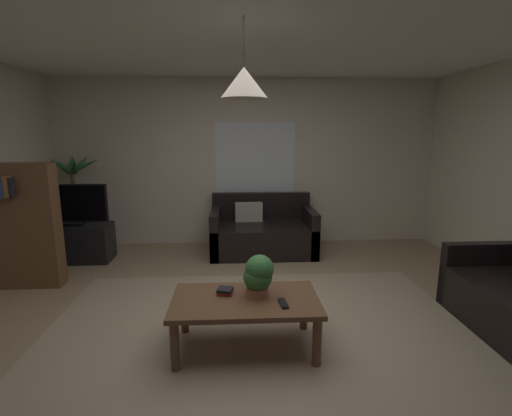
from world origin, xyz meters
TOP-DOWN VIEW (x-y plane):
  - floor at (0.00, 0.00)m, footprint 5.77×5.46m
  - rug at (0.00, -0.20)m, footprint 3.75×3.00m
  - wall_back at (0.00, 2.76)m, footprint 5.89×0.06m
  - ceiling at (0.00, 0.00)m, footprint 5.77×5.46m
  - window_pane at (0.12, 2.73)m, footprint 1.20×0.01m
  - couch_under_window at (0.20, 2.22)m, footprint 1.48×0.89m
  - coffee_table at (-0.12, -0.25)m, footprint 1.17×0.66m
  - book_on_table_0 at (-0.28, -0.16)m, footprint 0.14×0.12m
  - book_on_table_1 at (-0.28, -0.17)m, footprint 0.14×0.13m
  - remote_on_table_0 at (0.17, -0.38)m, footprint 0.07×0.16m
  - potted_plant_on_table at (-0.01, -0.21)m, footprint 0.25×0.23m
  - tv_stand at (-2.33, 1.98)m, footprint 0.90×0.44m
  - tv at (-2.33, 1.96)m, footprint 0.90×0.16m
  - potted_palm_corner at (-2.51, 2.48)m, footprint 0.78×0.73m
  - bookshelf_corner at (-2.52, 1.13)m, footprint 0.70×0.31m
  - pendant_lamp at (-0.12, -0.25)m, footprint 0.34×0.34m

SIDE VIEW (x-z plane):
  - floor at x=0.00m, z-range -0.02..0.00m
  - rug at x=0.00m, z-range 0.00..0.01m
  - tv_stand at x=-2.33m, z-range 0.00..0.50m
  - couch_under_window at x=0.20m, z-range -0.14..0.68m
  - coffee_table at x=-0.12m, z-range 0.15..0.58m
  - remote_on_table_0 at x=0.17m, z-range 0.43..0.45m
  - book_on_table_0 at x=-0.28m, z-range 0.43..0.46m
  - book_on_table_1 at x=-0.28m, z-range 0.46..0.48m
  - potted_plant_on_table at x=-0.01m, z-range 0.44..0.78m
  - potted_palm_corner at x=-2.51m, z-range -0.09..1.37m
  - bookshelf_corner at x=-2.52m, z-range 0.02..1.42m
  - tv at x=-2.33m, z-range 0.51..1.06m
  - wall_back at x=0.00m, z-range 0.00..2.51m
  - window_pane at x=0.12m, z-range 0.70..1.86m
  - pendant_lamp at x=-0.12m, z-range 1.80..2.35m
  - ceiling at x=0.00m, z-range 2.51..2.53m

